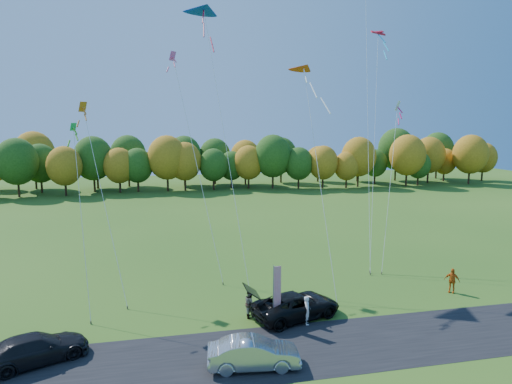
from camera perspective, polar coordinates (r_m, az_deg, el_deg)
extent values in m
plane|color=#2A5717|center=(29.20, 2.59, -15.50)|extent=(160.00, 160.00, 0.00)
cube|color=black|center=(25.74, 4.99, -19.02)|extent=(90.00, 6.00, 0.01)
imported|color=black|center=(29.10, 5.06, -13.94)|extent=(6.15, 4.15, 1.57)
imported|color=#A6A6AB|center=(23.73, -0.29, -19.52)|extent=(4.69, 2.09, 1.49)
imported|color=black|center=(26.59, -25.84, -17.20)|extent=(5.46, 3.94, 1.47)
imported|color=white|center=(28.28, 6.39, -14.47)|extent=(0.51, 0.69, 1.73)
imported|color=gray|center=(29.05, -0.74, -13.74)|extent=(0.73, 0.90, 1.76)
imported|color=#D45D13|center=(35.69, 23.29, -10.12)|extent=(1.04, 1.03, 1.77)
cylinder|color=#999999|center=(27.48, 2.19, -12.86)|extent=(0.06, 0.06, 3.75)
cube|color=red|center=(27.42, 2.67, -12.07)|extent=(0.47, 0.07, 2.81)
cube|color=navy|center=(27.09, 2.66, -10.00)|extent=(0.47, 0.06, 0.73)
cylinder|color=#4C3F33|center=(33.78, -0.89, -11.87)|extent=(0.08, 0.08, 0.20)
cone|color=#0B38A7|center=(41.42, -6.56, 21.79)|extent=(3.25, 2.49, 3.55)
cylinder|color=#4C3F33|center=(37.77, 14.10, -9.89)|extent=(0.08, 0.08, 0.20)
cylinder|color=#4C3F33|center=(31.48, 10.09, -13.59)|extent=(0.08, 0.08, 0.20)
cone|color=#CA3F0C|center=(37.69, 5.97, 15.24)|extent=(2.36, 1.80, 2.58)
cylinder|color=#4C3F33|center=(38.23, 14.05, -9.66)|extent=(0.08, 0.08, 0.20)
cube|color=red|center=(46.19, 15.02, 18.64)|extent=(2.74, 0.97, 1.08)
cylinder|color=#4C3F33|center=(31.56, -15.78, -13.74)|extent=(0.08, 0.08, 0.20)
cube|color=orange|center=(36.38, -20.84, 9.93)|extent=(1.25, 1.25, 1.49)
cylinder|color=#4C3F33|center=(30.07, -19.94, -15.09)|extent=(0.08, 0.08, 0.20)
cube|color=green|center=(32.36, -21.88, 7.58)|extent=(0.88, 0.88, 1.03)
cylinder|color=#4C3F33|center=(38.16, 15.43, -9.75)|extent=(0.08, 0.08, 0.20)
cube|color=white|center=(43.03, 17.29, 10.26)|extent=(1.41, 1.41, 1.67)
cylinder|color=#4C3F33|center=(34.68, -4.14, -11.34)|extent=(0.08, 0.08, 0.20)
cube|color=#F150AE|center=(39.49, -10.39, 16.39)|extent=(1.24, 1.24, 1.47)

